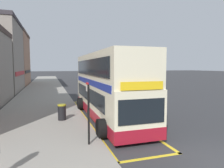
% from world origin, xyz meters
% --- Properties ---
extents(ground_plane, '(260.00, 260.00, 0.00)m').
position_xyz_m(ground_plane, '(0.00, 32.00, 0.00)').
color(ground_plane, '#333335').
extents(pavement_near, '(6.00, 76.00, 0.14)m').
position_xyz_m(pavement_near, '(-7.00, 32.00, 0.07)').
color(pavement_near, gray).
rests_on(pavement_near, ground).
extents(double_decker_bus, '(3.23, 10.95, 4.40)m').
position_xyz_m(double_decker_bus, '(-2.46, 7.93, 2.06)').
color(double_decker_bus, beige).
rests_on(double_decker_bus, ground).
extents(bus_bay_markings, '(2.83, 13.55, 0.01)m').
position_xyz_m(bus_bay_markings, '(-2.58, 8.12, 0.01)').
color(bus_bay_markings, yellow).
rests_on(bus_bay_markings, ground).
extents(bus_stop_sign, '(0.09, 0.51, 2.71)m').
position_xyz_m(bus_stop_sign, '(-4.65, 3.25, 1.73)').
color(bus_stop_sign, black).
rests_on(bus_stop_sign, pavement_near).
extents(terrace_end, '(9.98, 12.14, 10.16)m').
position_xyz_m(terrace_end, '(-15.09, 37.84, 5.09)').
color(terrace_end, '#9E7056').
rests_on(terrace_end, ground).
extents(parked_car_silver_ahead, '(2.09, 4.20, 1.62)m').
position_xyz_m(parked_car_silver_ahead, '(2.97, 41.32, 0.80)').
color(parked_car_silver_ahead, '#B2B5BA').
rests_on(parked_car_silver_ahead, ground).
extents(parked_car_white_behind, '(2.09, 4.20, 1.62)m').
position_xyz_m(parked_car_white_behind, '(2.93, 18.51, 0.80)').
color(parked_car_white_behind, silver).
rests_on(parked_car_white_behind, ground).
extents(parked_car_black_far, '(2.09, 4.20, 1.62)m').
position_xyz_m(parked_car_black_far, '(2.98, 52.14, 0.80)').
color(parked_car_black_far, black).
rests_on(parked_car_black_far, ground).
extents(litter_bin, '(0.53, 0.53, 1.00)m').
position_xyz_m(litter_bin, '(-5.52, 7.70, 0.65)').
color(litter_bin, black).
rests_on(litter_bin, pavement_near).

